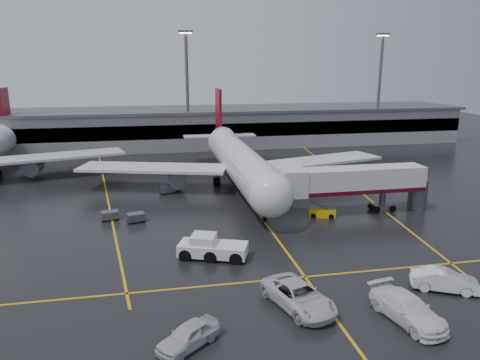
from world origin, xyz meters
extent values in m
plane|color=black|center=(0.00, 0.00, 0.00)|extent=(220.00, 220.00, 0.00)
cube|color=gold|center=(0.00, 0.00, 0.01)|extent=(0.25, 90.00, 0.02)
cube|color=gold|center=(0.00, -22.00, 0.01)|extent=(60.00, 0.25, 0.02)
cube|color=gold|center=(-20.00, 10.00, 0.01)|extent=(9.99, 69.35, 0.02)
cube|color=gold|center=(18.00, 10.00, 0.01)|extent=(7.57, 69.64, 0.02)
cube|color=gray|center=(0.00, 48.00, 4.00)|extent=(120.00, 18.00, 8.00)
cube|color=black|center=(0.00, 39.20, 4.50)|extent=(120.00, 0.40, 3.00)
cube|color=#595B60|center=(0.00, 48.00, 8.30)|extent=(122.00, 19.00, 0.60)
cylinder|color=#595B60|center=(-5.00, 42.00, 12.50)|extent=(0.70, 0.70, 25.00)
cube|color=#595B60|center=(-5.00, 42.00, 25.20)|extent=(3.00, 1.20, 0.50)
cube|color=#FFE5B2|center=(-5.00, 42.00, 24.90)|extent=(2.60, 0.90, 0.20)
cylinder|color=#595B60|center=(40.00, 42.00, 12.50)|extent=(0.70, 0.70, 25.00)
cube|color=#595B60|center=(40.00, 42.00, 25.20)|extent=(3.00, 1.20, 0.50)
cube|color=#FFE5B2|center=(40.00, 42.00, 24.90)|extent=(2.60, 0.90, 0.20)
cylinder|color=silver|center=(0.00, 8.00, 4.20)|extent=(5.20, 36.00, 5.20)
sphere|color=silver|center=(0.00, -10.00, 4.20)|extent=(5.20, 5.20, 5.20)
cone|color=silver|center=(0.00, 29.00, 4.80)|extent=(4.94, 8.00, 4.94)
cube|color=maroon|center=(0.00, 30.00, 9.70)|extent=(0.50, 5.50, 8.50)
cube|color=silver|center=(0.00, 29.00, 5.00)|extent=(14.00, 3.00, 0.25)
cube|color=silver|center=(-13.00, 10.00, 3.40)|extent=(22.80, 11.83, 0.40)
cube|color=silver|center=(13.00, 10.00, 3.40)|extent=(22.80, 11.83, 0.40)
cylinder|color=#595B60|center=(-9.50, 9.00, 2.00)|extent=(2.60, 4.50, 2.60)
cylinder|color=#595B60|center=(9.50, 9.00, 2.00)|extent=(2.60, 4.50, 2.60)
cylinder|color=#595B60|center=(0.00, -7.00, 1.00)|extent=(0.56, 0.56, 2.00)
cylinder|color=#595B60|center=(-3.20, 11.00, 1.00)|extent=(0.56, 0.56, 2.00)
cylinder|color=#595B60|center=(3.20, 11.00, 1.00)|extent=(0.56, 0.56, 2.00)
cylinder|color=black|center=(0.00, -7.00, 0.45)|extent=(0.40, 1.10, 1.10)
cylinder|color=black|center=(-3.20, 11.00, 0.55)|extent=(1.00, 1.40, 1.40)
cylinder|color=black|center=(3.20, 11.00, 0.55)|extent=(1.00, 1.40, 1.40)
cone|color=silver|center=(-42.00, 41.00, 4.80)|extent=(4.94, 8.00, 4.94)
cube|color=maroon|center=(-42.00, 42.00, 9.70)|extent=(0.50, 5.50, 8.50)
cube|color=silver|center=(-42.00, 41.00, 5.00)|extent=(14.00, 3.00, 0.25)
cube|color=silver|center=(-29.00, 22.00, 3.40)|extent=(22.80, 11.83, 0.40)
cylinder|color=#595B60|center=(-32.50, 21.00, 2.00)|extent=(2.60, 4.50, 2.60)
cube|color=silver|center=(12.00, -6.00, 4.40)|extent=(18.00, 3.20, 3.00)
cube|color=#480712|center=(12.00, -6.00, 3.10)|extent=(18.00, 3.30, 0.50)
cube|color=silver|center=(3.80, -6.00, 4.40)|extent=(3.00, 3.40, 3.30)
cylinder|color=#595B60|center=(16.00, -6.00, 1.50)|extent=(0.80, 0.80, 3.00)
cube|color=#595B60|center=(16.00, -6.00, 0.45)|extent=(2.60, 1.60, 0.90)
cylinder|color=#595B60|center=(21.00, -6.00, 2.00)|extent=(2.40, 2.40, 4.00)
cylinder|color=black|center=(14.90, -6.00, 0.45)|extent=(0.90, 1.80, 0.90)
cylinder|color=black|center=(17.10, -6.00, 0.45)|extent=(0.90, 1.80, 0.90)
cube|color=white|center=(-7.49, -16.21, 0.86)|extent=(7.18, 4.80, 1.14)
cube|color=white|center=(-8.38, -15.88, 1.81)|extent=(2.93, 2.93, 0.95)
cube|color=black|center=(-8.38, -15.88, 1.81)|extent=(2.64, 2.64, 0.86)
cylinder|color=black|center=(-9.82, -15.36, 0.52)|extent=(2.14, 3.11, 1.24)
cylinder|color=black|center=(-7.49, -16.21, 0.52)|extent=(2.14, 3.11, 1.24)
cylinder|color=black|center=(-5.16, -17.06, 0.52)|extent=(2.14, 3.11, 1.24)
cube|color=#E6B907|center=(7.53, -6.74, 0.50)|extent=(3.52, 2.32, 0.99)
cube|color=#595B60|center=(7.53, -6.74, 1.45)|extent=(3.23, 1.77, 1.13)
cylinder|color=black|center=(6.51, -6.39, 0.27)|extent=(1.09, 1.66, 0.63)
cylinder|color=black|center=(8.56, -7.08, 0.27)|extent=(1.09, 1.66, 0.63)
imported|color=silver|center=(-2.21, -26.79, 0.97)|extent=(5.22, 7.62, 1.94)
imported|color=white|center=(5.08, -30.12, 0.96)|extent=(3.97, 7.00, 1.91)
imported|color=white|center=(10.69, -26.53, 0.89)|extent=(5.70, 4.11, 1.79)
imported|color=silver|center=(-11.05, -30.15, 0.81)|extent=(4.93, 4.46, 1.62)
cube|color=#595B60|center=(-15.24, -4.29, 0.65)|extent=(2.27, 1.79, 0.90)
cylinder|color=black|center=(-15.88, -4.98, 0.18)|extent=(0.40, 0.20, 0.40)
cylinder|color=black|center=(-14.33, -4.56, 0.18)|extent=(0.40, 0.20, 0.40)
cylinder|color=black|center=(-16.14, -4.02, 0.18)|extent=(0.40, 0.20, 0.40)
cylinder|color=black|center=(-14.60, -3.59, 0.18)|extent=(0.40, 0.20, 0.40)
cube|color=#595B60|center=(-18.37, -2.91, 0.65)|extent=(2.24, 1.71, 0.90)
cylinder|color=black|center=(-19.04, -3.58, 0.18)|extent=(0.40, 0.20, 0.40)
cylinder|color=black|center=(-17.48, -3.22, 0.18)|extent=(0.40, 0.20, 0.40)
cylinder|color=black|center=(-19.26, -2.60, 0.18)|extent=(0.40, 0.20, 0.40)
cylinder|color=black|center=(-17.70, -2.25, 0.18)|extent=(0.40, 0.20, 0.40)
cube|color=#595B60|center=(-11.07, 7.57, 0.65)|extent=(2.31, 1.87, 0.90)
cylinder|color=black|center=(-11.67, 6.85, 0.18)|extent=(0.40, 0.20, 0.40)
cylinder|color=black|center=(-10.16, 7.36, 0.18)|extent=(0.40, 0.20, 0.40)
cylinder|color=black|center=(-11.99, 7.79, 0.18)|extent=(0.40, 0.20, 0.40)
cylinder|color=black|center=(-10.47, 8.30, 0.18)|extent=(0.40, 0.20, 0.40)
camera|label=1|loc=(-12.72, -56.64, 18.37)|focal=33.41mm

